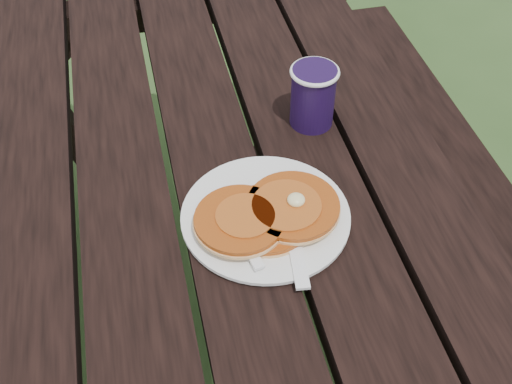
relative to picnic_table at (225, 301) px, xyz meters
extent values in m
cube|color=black|center=(0.00, 0.00, 0.36)|extent=(0.75, 1.80, 0.04)
cube|color=black|center=(0.55, 0.00, 0.06)|extent=(0.25, 1.80, 0.04)
cylinder|color=white|center=(0.05, -0.13, 0.39)|extent=(0.29, 0.29, 0.01)
cylinder|color=#B14C14|center=(0.05, -0.14, 0.40)|extent=(0.14, 0.14, 0.01)
cylinder|color=#B14C14|center=(0.01, -0.14, 0.41)|extent=(0.13, 0.13, 0.01)
cylinder|color=#B14C14|center=(0.09, -0.14, 0.41)|extent=(0.14, 0.14, 0.01)
cylinder|color=#984615|center=(0.08, -0.14, 0.42)|extent=(0.10, 0.10, 0.00)
ellipsoid|color=#F4E59E|center=(0.10, -0.14, 0.42)|extent=(0.03, 0.03, 0.02)
cube|color=white|center=(0.08, -0.18, 0.39)|extent=(0.04, 0.18, 0.00)
cylinder|color=#1C0C34|center=(0.18, 0.08, 0.44)|extent=(0.07, 0.07, 0.11)
torus|color=white|center=(0.18, 0.08, 0.49)|extent=(0.08, 0.08, 0.01)
cylinder|color=black|center=(0.18, 0.08, 0.49)|extent=(0.07, 0.07, 0.01)
camera|label=1|loc=(-0.10, -0.75, 1.11)|focal=45.00mm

